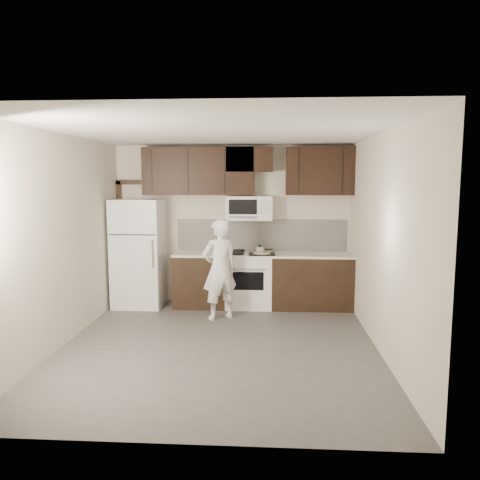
# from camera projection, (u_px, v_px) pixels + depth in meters

# --- Properties ---
(floor) EXTENTS (4.50, 4.50, 0.00)m
(floor) POSITION_uv_depth(u_px,v_px,m) (219.00, 346.00, 5.98)
(floor) COLOR #4A4745
(floor) RESTS_ON ground
(back_wall) EXTENTS (4.00, 0.00, 4.00)m
(back_wall) POSITION_uv_depth(u_px,v_px,m) (233.00, 225.00, 8.04)
(back_wall) COLOR beige
(back_wall) RESTS_ON ground
(ceiling) EXTENTS (4.50, 4.50, 0.00)m
(ceiling) POSITION_uv_depth(u_px,v_px,m) (218.00, 131.00, 5.64)
(ceiling) COLOR white
(ceiling) RESTS_ON back_wall
(counter_run) EXTENTS (2.95, 0.64, 0.91)m
(counter_run) POSITION_uv_depth(u_px,v_px,m) (267.00, 280.00, 7.81)
(counter_run) COLOR black
(counter_run) RESTS_ON floor
(stove) EXTENTS (0.76, 0.66, 0.94)m
(stove) POSITION_uv_depth(u_px,v_px,m) (249.00, 279.00, 7.83)
(stove) COLOR white
(stove) RESTS_ON floor
(backsplash) EXTENTS (2.90, 0.02, 0.54)m
(backsplash) POSITION_uv_depth(u_px,v_px,m) (261.00, 235.00, 8.02)
(backsplash) COLOR beige
(backsplash) RESTS_ON counter_run
(upper_cabinets) EXTENTS (3.48, 0.35, 0.78)m
(upper_cabinets) POSITION_uv_depth(u_px,v_px,m) (244.00, 170.00, 7.74)
(upper_cabinets) COLOR black
(upper_cabinets) RESTS_ON back_wall
(microwave) EXTENTS (0.76, 0.42, 0.40)m
(microwave) POSITION_uv_depth(u_px,v_px,m) (249.00, 208.00, 7.79)
(microwave) COLOR white
(microwave) RESTS_ON upper_cabinets
(refrigerator) EXTENTS (0.80, 0.76, 1.80)m
(refrigerator) POSITION_uv_depth(u_px,v_px,m) (139.00, 253.00, 7.84)
(refrigerator) COLOR white
(refrigerator) RESTS_ON floor
(door_trim) EXTENTS (0.50, 0.08, 2.12)m
(door_trim) POSITION_uv_depth(u_px,v_px,m) (122.00, 230.00, 8.13)
(door_trim) COLOR black
(door_trim) RESTS_ON floor
(saucepan) EXTENTS (0.30, 0.17, 0.17)m
(saucepan) POSITION_uv_depth(u_px,v_px,m) (260.00, 250.00, 7.60)
(saucepan) COLOR silver
(saucepan) RESTS_ON stove
(baking_tray) EXTENTS (0.43, 0.33, 0.02)m
(baking_tray) POSITION_uv_depth(u_px,v_px,m) (262.00, 254.00, 7.60)
(baking_tray) COLOR black
(baking_tray) RESTS_ON counter_run
(pizza) EXTENTS (0.29, 0.29, 0.02)m
(pizza) POSITION_uv_depth(u_px,v_px,m) (262.00, 253.00, 7.60)
(pizza) COLOR beige
(pizza) RESTS_ON baking_tray
(person) EXTENTS (0.67, 0.60, 1.54)m
(person) POSITION_uv_depth(u_px,v_px,m) (220.00, 269.00, 7.09)
(person) COLOR white
(person) RESTS_ON floor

